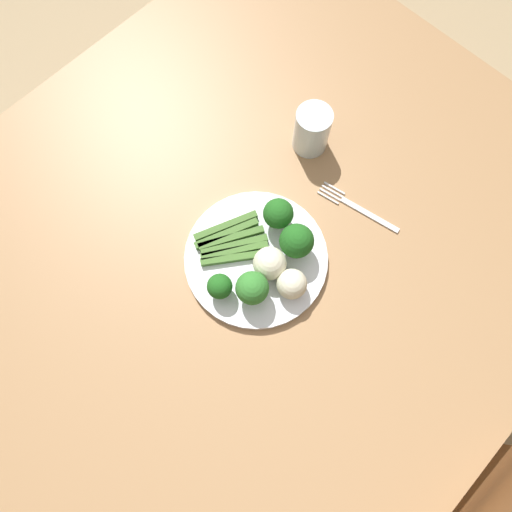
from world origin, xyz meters
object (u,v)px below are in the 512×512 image
Objects in this scene: cauliflower_outer_edge at (292,284)px; fork at (358,208)px; broccoli_right at (252,288)px; broccoli_back at (278,214)px; dining_table at (239,263)px; plate at (256,258)px; cauliflower_edge at (270,263)px; broccoli_back_right at (297,241)px; water_glass at (312,130)px; broccoli_left at (220,287)px; asparagus_bundle at (231,242)px.

cauliflower_outer_edge is 0.32× the size of fork.
broccoli_right reaches higher than cauliflower_outer_edge.
dining_table is at bearing 165.00° from broccoli_back.
plate is at bearing 60.52° from fork.
cauliflower_edge is at bearing -145.82° from broccoli_back.
water_glass is (0.19, 0.13, -0.01)m from broccoli_back_right.
broccoli_back_right is at bearing -50.61° from dining_table.
broccoli_right reaches higher than fork.
water_glass reaches higher than dining_table.
cauliflower_edge is 0.27m from water_glass.
plate is at bearing -80.01° from dining_table.
fork is (0.13, -0.08, -0.05)m from broccoli_back.
water_glass is at bearing 35.22° from broccoli_back_right.
broccoli_right is at bearing -51.16° from broccoli_left.
asparagus_bundle is at bearing 114.90° from dining_table.
broccoli_left is (-0.14, 0.04, -0.01)m from broccoli_back_right.
plate is 4.42× the size of cauliflower_edge.
dining_table is 0.19m from cauliflower_outer_edge.
cauliflower_edge reaches higher than fork.
broccoli_back is at bearing 74.26° from broccoli_back_right.
plate is at bearing 38.89° from broccoli_right.
cauliflower_edge is at bearing 172.00° from broccoli_back_right.
broccoli_back_right is at bearing 37.28° from cauliflower_outer_edge.
broccoli_back_right reaches higher than plate.
asparagus_bundle is (-0.00, 0.01, 0.12)m from dining_table.
water_glass is (0.24, 0.17, 0.01)m from cauliflower_outer_edge.
broccoli_right is 0.26m from fork.
plate is at bearing -165.95° from broccoli_back.
dining_table is 19.75× the size of broccoli_back.
water_glass reaches higher than broccoli_right.
dining_table is 17.77× the size of broccoli_back_right.
cauliflower_outer_edge is 0.56× the size of water_glass.
broccoli_back is 0.18m from water_glass.
cauliflower_outer_edge is (-0.06, -0.04, -0.02)m from broccoli_back_right.
cauliflower_outer_edge is at bearing -36.73° from broccoli_right.
broccoli_right is 1.05× the size of broccoli_back.
cauliflower_edge is at bearing -19.76° from broccoli_left.
cauliflower_edge is (-0.00, 0.05, 0.00)m from cauliflower_outer_edge.
fork is (0.26, -0.02, -0.05)m from broccoli_right.
cauliflower_outer_edge is at bearing -43.19° from broccoli_left.
asparagus_bundle is 0.12m from broccoli_back_right.
broccoli_back_right is 0.11m from broccoli_right.
dining_table is 24.53× the size of broccoli_left.
broccoli_back_right is 1.40× the size of cauliflower_outer_edge.
broccoli_back is 0.16m from broccoli_left.
fork is at bearing -12.93° from broccoli_left.
water_glass is at bearing 35.71° from cauliflower_outer_edge.
dining_table is at bearing 26.89° from broccoli_left.
asparagus_bundle is at bearing -170.79° from water_glass.
water_glass is at bearing 11.46° from dining_table.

